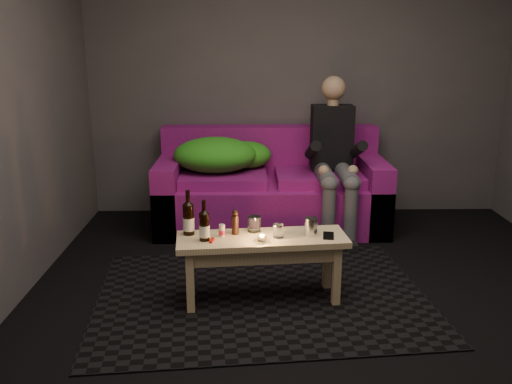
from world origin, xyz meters
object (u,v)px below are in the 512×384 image
(coffee_table, at_px, (262,248))
(beer_bottle_a, at_px, (189,218))
(steel_cup, at_px, (311,226))
(sofa, at_px, (271,191))
(beer_bottle_b, at_px, (204,226))
(person, at_px, (334,154))

(coffee_table, height_order, beer_bottle_a, beer_bottle_a)
(beer_bottle_a, xyz_separation_m, steel_cup, (0.79, -0.03, -0.05))
(sofa, xyz_separation_m, beer_bottle_a, (-0.60, -1.49, 0.24))
(beer_bottle_a, relative_size, beer_bottle_b, 1.13)
(beer_bottle_b, height_order, steel_cup, beer_bottle_b)
(person, height_order, beer_bottle_b, person)
(coffee_table, distance_m, steel_cup, 0.35)
(beer_bottle_a, distance_m, steel_cup, 0.79)
(beer_bottle_a, bearing_deg, person, 49.07)
(steel_cup, bearing_deg, beer_bottle_b, -172.67)
(beer_bottle_a, distance_m, beer_bottle_b, 0.16)
(sofa, relative_size, beer_bottle_b, 7.74)
(person, height_order, steel_cup, person)
(coffee_table, bearing_deg, beer_bottle_a, 173.52)
(coffee_table, relative_size, beer_bottle_a, 3.78)
(steel_cup, bearing_deg, coffee_table, -175.03)
(coffee_table, height_order, steel_cup, steel_cup)
(coffee_table, distance_m, beer_bottle_b, 0.41)
(person, relative_size, beer_bottle_a, 4.59)
(sofa, distance_m, beer_bottle_a, 1.62)
(sofa, height_order, person, person)
(beer_bottle_b, bearing_deg, beer_bottle_a, 133.95)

